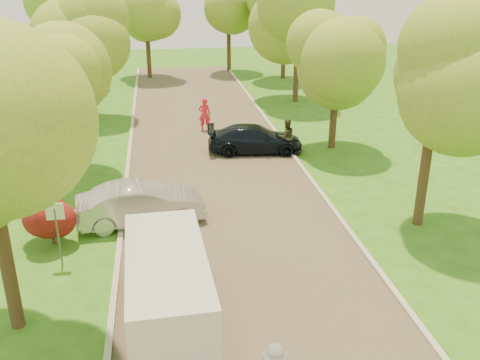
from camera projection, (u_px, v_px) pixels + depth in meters
ground at (264, 325)px, 14.30m from camera, size 100.00×100.00×0.00m
road at (225, 202)px, 21.61m from camera, size 8.00×60.00×0.01m
curb_left at (123, 207)px, 21.01m from camera, size 0.18×60.00×0.12m
curb_right at (322, 194)px, 22.18m from camera, size 0.18×60.00×0.12m
street_sign at (56, 221)px, 16.53m from camera, size 0.55×0.06×2.17m
red_shrub at (50, 215)px, 18.01m from camera, size 1.70×1.70×1.95m
tree_l_midb at (52, 75)px, 22.56m from camera, size 4.30×4.20×6.62m
tree_l_far at (86, 27)px, 31.44m from camera, size 4.92×4.80×7.79m
tree_r_mida at (444, 74)px, 17.79m from camera, size 5.13×5.00×7.95m
tree_r_midb at (342, 53)px, 26.21m from camera, size 4.51×4.40×7.01m
tree_r_far at (302, 14)px, 35.08m from camera, size 5.33×5.20×8.34m
tree_bg_a at (64, 17)px, 38.47m from camera, size 5.12×5.00×7.72m
tree_bg_b at (288, 9)px, 42.65m from camera, size 5.12×5.00×7.95m
tree_bg_c at (149, 15)px, 43.10m from camera, size 4.92×4.80×7.33m
tree_bg_d at (231, 9)px, 45.82m from camera, size 5.12×5.00×7.72m
minivan at (167, 285)px, 14.17m from camera, size 2.30×5.43×2.00m
silver_sedan at (141, 204)px, 19.64m from camera, size 4.83×2.23×1.53m
dark_sedan at (255, 139)px, 27.08m from camera, size 4.97×2.47×1.39m
person_striped at (205, 114)px, 30.49m from camera, size 0.73×0.52×1.90m
person_olive at (286, 137)px, 26.74m from camera, size 0.95×0.78×1.79m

